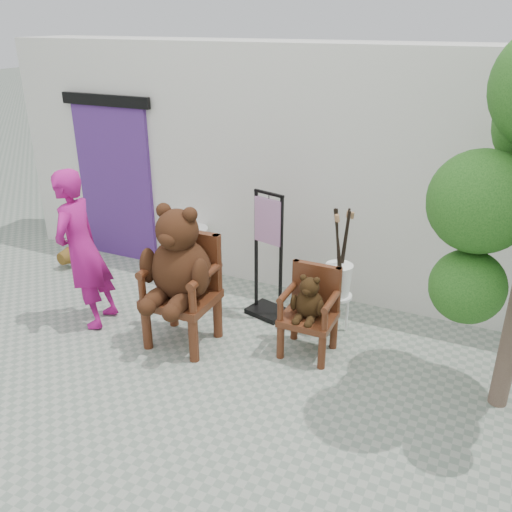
% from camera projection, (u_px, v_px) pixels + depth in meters
% --- Properties ---
extents(ground_plane, '(60.00, 60.00, 0.00)m').
position_uv_depth(ground_plane, '(219.00, 419.00, 4.80)').
color(ground_plane, gray).
rests_on(ground_plane, ground).
extents(back_wall, '(9.00, 1.00, 3.00)m').
position_uv_depth(back_wall, '(333.00, 170.00, 6.76)').
color(back_wall, silver).
rests_on(back_wall, ground).
extents(doorway, '(1.40, 0.11, 2.33)m').
position_uv_depth(doorway, '(115.00, 179.00, 7.61)').
color(doorway, '#4D2775').
rests_on(doorway, ground).
extents(chair_big, '(0.77, 0.82, 1.57)m').
position_uv_depth(chair_big, '(180.00, 269.00, 5.59)').
color(chair_big, '#3F1C0D').
rests_on(chair_big, ground).
extents(chair_small, '(0.54, 0.49, 0.94)m').
position_uv_depth(chair_small, '(310.00, 305.00, 5.55)').
color(chair_small, '#3F1C0D').
rests_on(chair_small, ground).
extents(person, '(0.54, 0.72, 1.80)m').
position_uv_depth(person, '(82.00, 250.00, 5.98)').
color(person, '#A1136E').
rests_on(person, ground).
extents(cafe_table, '(0.60, 0.60, 0.70)m').
position_uv_depth(cafe_table, '(186.00, 247.00, 7.24)').
color(cafe_table, white).
rests_on(cafe_table, ground).
extents(display_stand, '(0.53, 0.45, 1.51)m').
position_uv_depth(display_stand, '(268.00, 270.00, 6.25)').
color(display_stand, black).
rests_on(display_stand, ground).
extents(stool_bucket, '(0.32, 0.32, 1.45)m').
position_uv_depth(stool_bucket, '(339.00, 279.00, 5.89)').
color(stool_bucket, white).
rests_on(stool_bucket, ground).
extents(potted_plant, '(0.42, 0.38, 0.42)m').
position_uv_depth(potted_plant, '(73.00, 252.00, 7.65)').
color(potted_plant, '#153E11').
rests_on(potted_plant, ground).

